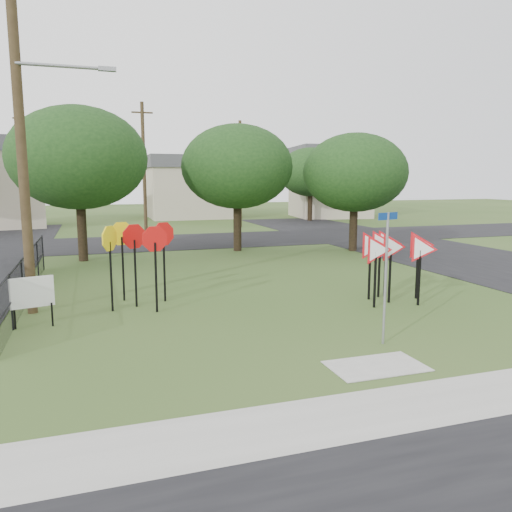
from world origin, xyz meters
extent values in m
plane|color=#304C1C|center=(0.00, 0.00, 0.00)|extent=(140.00, 140.00, 0.00)
cube|color=#A09F98|center=(0.00, -4.20, 0.01)|extent=(30.00, 1.60, 0.02)
cube|color=#304C1C|center=(0.00, -5.40, 0.01)|extent=(30.00, 0.80, 0.02)
cube|color=black|center=(12.00, 10.00, 0.01)|extent=(8.00, 50.00, 0.02)
cube|color=black|center=(0.00, 20.00, 0.01)|extent=(60.00, 8.00, 0.02)
cube|color=#A09F98|center=(0.00, -2.40, 0.01)|extent=(2.00, 1.20, 0.02)
cylinder|color=gray|center=(0.95, -1.15, 1.57)|extent=(0.06, 0.06, 3.13)
cube|color=navy|center=(0.95, -1.15, 3.05)|extent=(0.62, 0.21, 0.17)
cube|color=black|center=(-4.33, 4.28, 1.04)|extent=(0.06, 0.06, 2.07)
cube|color=black|center=(-3.40, 4.70, 1.04)|extent=(0.06, 0.06, 2.07)
cube|color=black|center=(-3.82, 3.45, 1.04)|extent=(0.06, 0.06, 2.07)
cube|color=black|center=(-5.06, 3.97, 1.04)|extent=(0.06, 0.06, 2.07)
cube|color=black|center=(-4.65, 5.22, 1.04)|extent=(0.06, 0.06, 2.07)
cube|color=black|center=(2.57, 1.91, 0.87)|extent=(0.06, 0.06, 1.73)
cube|color=black|center=(3.34, 2.29, 0.87)|extent=(0.06, 0.06, 1.73)
cube|color=black|center=(4.01, 1.72, 0.87)|extent=(0.06, 0.06, 1.73)
cube|color=black|center=(2.96, 2.87, 0.87)|extent=(0.06, 0.06, 1.73)
cube|color=black|center=(3.73, 3.16, 0.87)|extent=(0.06, 0.06, 1.73)
cube|color=black|center=(4.50, 2.49, 0.87)|extent=(0.06, 0.06, 1.73)
cube|color=black|center=(3.44, 3.06, 0.87)|extent=(0.06, 0.06, 1.73)
cube|color=black|center=(-7.56, 2.88, 0.32)|extent=(0.05, 0.05, 0.64)
cube|color=black|center=(-6.65, 2.88, 0.32)|extent=(0.05, 0.05, 0.64)
cube|color=silver|center=(-7.10, 2.88, 0.96)|extent=(1.07, 0.31, 0.82)
cylinder|color=#453620|center=(-7.30, 4.50, 5.00)|extent=(0.28, 0.28, 10.00)
cylinder|color=gray|center=(-6.10, 4.40, 7.00)|extent=(2.40, 0.10, 0.10)
cube|color=gray|center=(-4.90, 4.40, 7.00)|extent=(0.50, 0.18, 0.12)
cylinder|color=#453620|center=(-2.00, 24.00, 4.50)|extent=(0.24, 0.24, 9.00)
cube|color=#453620|center=(-2.00, 24.00, 8.30)|extent=(1.40, 0.10, 0.10)
cylinder|color=#453620|center=(6.00, 28.00, 4.25)|extent=(0.24, 0.24, 8.50)
cube|color=#453620|center=(6.00, 28.00, 7.80)|extent=(1.40, 0.10, 0.10)
cylinder|color=#453620|center=(-10.00, 30.00, 4.50)|extent=(0.24, 0.24, 9.00)
cube|color=#453620|center=(-10.00, 30.00, 8.30)|extent=(1.40, 0.10, 0.10)
cylinder|color=black|center=(-7.60, 2.80, 0.75)|extent=(0.05, 0.05, 1.50)
cylinder|color=black|center=(-7.60, 5.10, 0.75)|extent=(0.05, 0.05, 1.50)
cylinder|color=black|center=(-7.60, 7.40, 0.75)|extent=(0.05, 0.05, 1.50)
cylinder|color=black|center=(-7.60, 9.70, 0.75)|extent=(0.05, 0.05, 1.50)
cylinder|color=black|center=(-7.60, 12.00, 0.75)|extent=(0.05, 0.05, 1.50)
cube|color=black|center=(-7.60, 6.25, 1.46)|extent=(0.03, 11.50, 0.03)
cube|color=black|center=(-7.60, 6.25, 0.75)|extent=(0.03, 11.50, 0.03)
cube|color=black|center=(-7.60, 6.25, 0.75)|extent=(0.01, 11.50, 1.50)
cube|color=beige|center=(4.00, 40.00, 2.50)|extent=(8.00, 8.00, 5.00)
cube|color=#49494E|center=(4.00, 40.00, 5.60)|extent=(8.40, 8.40, 1.20)
cube|color=beige|center=(18.00, 36.00, 3.00)|extent=(7.91, 7.91, 6.00)
cube|color=#49494E|center=(18.00, 36.00, 6.60)|extent=(8.30, 8.30, 1.20)
cylinder|color=black|center=(-6.00, 14.00, 1.31)|extent=(0.44, 0.44, 2.62)
ellipsoid|color=#163213|center=(-6.00, 14.00, 4.87)|extent=(6.40, 6.40, 4.80)
cylinder|color=black|center=(2.00, 15.00, 1.22)|extent=(0.44, 0.44, 2.45)
ellipsoid|color=#163213|center=(2.00, 15.00, 4.55)|extent=(6.00, 6.00, 4.50)
cylinder|color=black|center=(8.00, 13.00, 1.14)|extent=(0.44, 0.44, 2.27)
ellipsoid|color=#163213|center=(8.00, 13.00, 4.23)|extent=(5.60, 5.60, 4.20)
cylinder|color=black|center=(14.00, 32.00, 1.22)|extent=(0.44, 0.44, 2.45)
ellipsoid|color=#163213|center=(14.00, 32.00, 4.55)|extent=(6.00, 6.00, 4.50)
camera|label=1|loc=(-5.51, -11.07, 3.89)|focal=35.00mm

